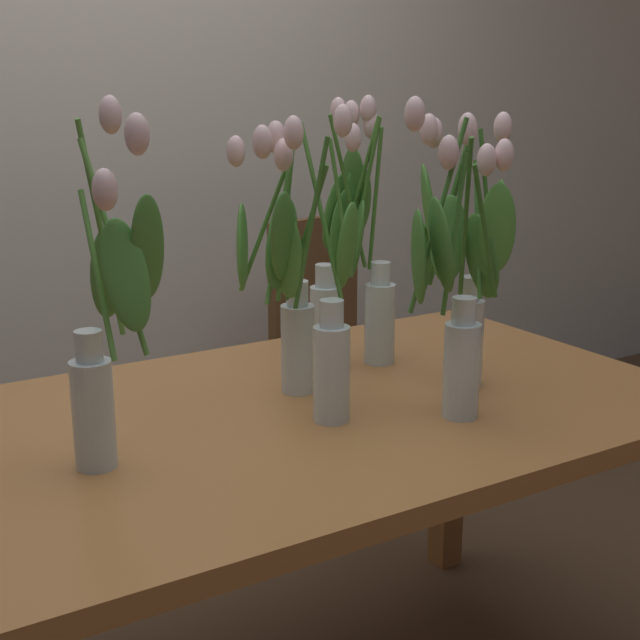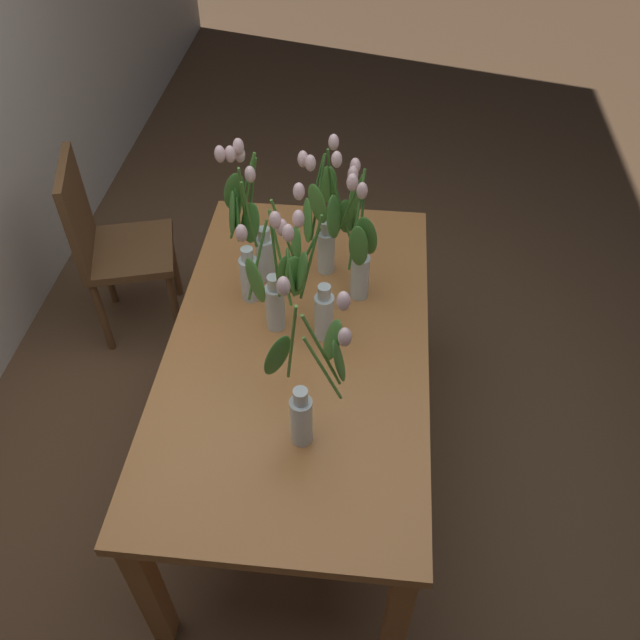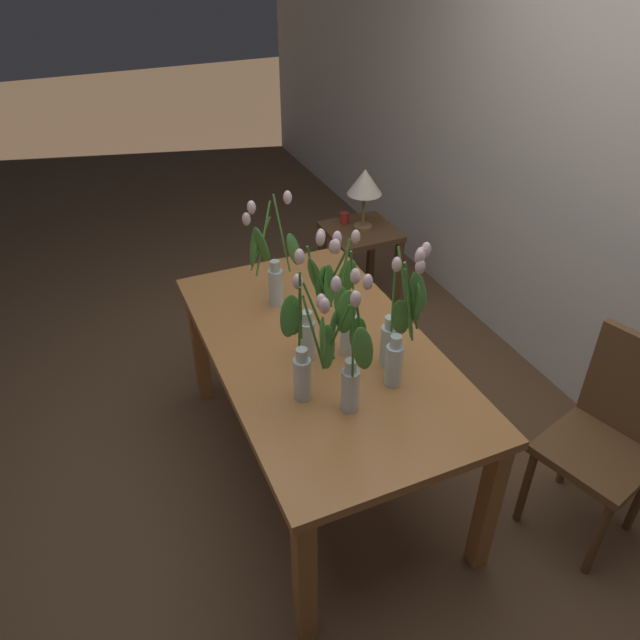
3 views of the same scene
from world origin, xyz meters
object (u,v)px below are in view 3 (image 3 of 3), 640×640
Objects in this scene: tulip_vase_3 at (403,335)px; tulip_vase_2 at (273,267)px; tulip_vase_4 at (312,318)px; pillar_candle at (344,218)px; tulip_vase_1 at (395,329)px; tulip_vase_5 at (307,348)px; table_lamp at (365,183)px; tulip_vase_6 at (342,306)px; dining_table at (322,363)px; side_table at (360,245)px; tulip_vase_0 at (349,357)px; dining_chair at (612,431)px.

tulip_vase_2 is at bearing -158.04° from tulip_vase_3.
tulip_vase_2 is at bearing -176.79° from tulip_vase_4.
pillar_candle is at bearing 149.76° from tulip_vase_4.
pillar_candle is (-1.43, 0.84, -0.34)m from tulip_vase_4.
tulip_vase_1 is at bearing 172.59° from tulip_vase_3.
table_lamp is at bearing 146.33° from tulip_vase_5.
tulip_vase_4 is 0.13m from tulip_vase_6.
tulip_vase_6 reaches higher than dining_table.
dining_table is at bearing -139.40° from tulip_vase_1.
tulip_vase_2 is 7.84× the size of pillar_candle.
tulip_vase_3 is 1.74m from table_lamp.
tulip_vase_5 is 1.06× the size of side_table.
tulip_vase_4 is at bearing 152.85° from tulip_vase_5.
tulip_vase_3 is 1.85m from pillar_candle.
tulip_vase_4 is at bearing -34.33° from side_table.
table_lamp is at bearing 156.91° from tulip_vase_1.
tulip_vase_2 is 0.74m from tulip_vase_3.
tulip_vase_1 reaches higher than tulip_vase_6.
tulip_vase_0 reaches higher than dining_chair.
tulip_vase_5 reaches higher than tulip_vase_4.
table_lamp is at bearing 116.43° from side_table.
pillar_candle is at bearing -153.81° from side_table.
tulip_vase_1 reaches higher than pillar_candle.
table_lamp reaches higher than dining_chair.
tulip_vase_2 reaches higher than side_table.
dining_table is 2.72× the size of tulip_vase_2.
tulip_vase_4 is at bearing -30.24° from pillar_candle.
side_table is (-2.02, -0.13, -0.09)m from dining_chair.
pillar_candle is at bearing 154.79° from tulip_vase_0.
tulip_vase_3 is at bearing 26.31° from tulip_vase_6.
table_lamp is at bearing 157.57° from tulip_vase_3.
tulip_vase_2 is at bearing -45.46° from table_lamp.
dining_table is 0.50m from tulip_vase_0.
tulip_vase_3 is 1.80m from side_table.
dining_table is at bearing -33.61° from table_lamp.
tulip_vase_4 is 1.69m from pillar_candle.
tulip_vase_4 reaches higher than pillar_candle.
tulip_vase_4 is 1.31m from dining_chair.
tulip_vase_6 is 0.61× the size of dining_chair.
tulip_vase_0 is at bearing 44.36° from tulip_vase_5.
dining_chair is (0.74, 0.97, -0.12)m from dining_table.
table_lamp is (-1.61, 0.66, -0.10)m from tulip_vase_3.
tulip_vase_0 is 0.75m from tulip_vase_2.
dining_table is 0.28m from tulip_vase_4.
tulip_vase_5 is at bearing -27.15° from tulip_vase_4.
tulip_vase_4 is at bearing -62.65° from dining_table.
tulip_vase_0 is 0.94× the size of tulip_vase_2.
tulip_vase_5 is at bearing -8.67° from tulip_vase_2.
tulip_vase_6 is 1.63m from side_table.
tulip_vase_1 is (0.24, 0.21, 0.28)m from dining_table.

